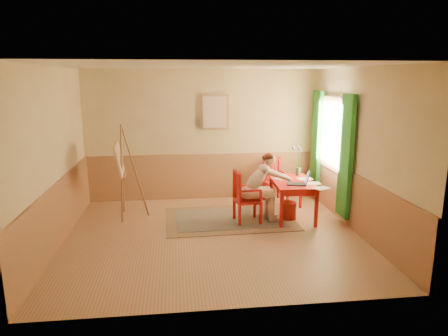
{
  "coord_description": "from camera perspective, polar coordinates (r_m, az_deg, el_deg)",
  "views": [
    {
      "loc": [
        -0.59,
        -6.48,
        2.63
      ],
      "look_at": [
        0.25,
        0.55,
        1.05
      ],
      "focal_mm": 32.77,
      "sensor_mm": 36.0,
      "label": 1
    }
  ],
  "objects": [
    {
      "name": "papers",
      "position": [
        7.75,
        11.19,
        -1.91
      ],
      "size": [
        0.85,
        1.1,
        0.0
      ],
      "color": "white",
      "rests_on": "table"
    },
    {
      "name": "laptop",
      "position": [
        7.55,
        10.52,
        -1.9
      ],
      "size": [
        0.45,
        0.33,
        0.24
      ],
      "color": "#1E2338",
      "rests_on": "table"
    },
    {
      "name": "easel",
      "position": [
        7.87,
        -14.18,
        0.71
      ],
      "size": [
        0.62,
        0.8,
        1.8
      ],
      "color": "brown",
      "rests_on": "room"
    },
    {
      "name": "room",
      "position": [
        6.62,
        -1.58,
        1.87
      ],
      "size": [
        5.04,
        4.54,
        2.84
      ],
      "color": "#A87854",
      "rests_on": "ground"
    },
    {
      "name": "wainscot",
      "position": [
        7.6,
        -2.1,
        -3.69
      ],
      "size": [
        5.0,
        4.5,
        1.0
      ],
      "color": "#AC7750",
      "rests_on": "room"
    },
    {
      "name": "table",
      "position": [
        7.82,
        9.52,
        -2.41
      ],
      "size": [
        0.78,
        1.24,
        0.72
      ],
      "color": "red",
      "rests_on": "room"
    },
    {
      "name": "window",
      "position": [
        8.26,
        14.67,
        3.22
      ],
      "size": [
        0.12,
        2.01,
        2.2
      ],
      "color": "white",
      "rests_on": "room"
    },
    {
      "name": "rug",
      "position": [
        7.79,
        0.81,
        -7.08
      ],
      "size": [
        2.44,
        1.66,
        0.02
      ],
      "color": "#8C7251",
      "rests_on": "room"
    },
    {
      "name": "figure",
      "position": [
        7.51,
        5.12,
        -2.28
      ],
      "size": [
        0.97,
        0.46,
        1.29
      ],
      "color": "#D4AE96",
      "rests_on": "room"
    },
    {
      "name": "wall_portrait",
      "position": [
        8.75,
        -1.3,
        7.8
      ],
      "size": [
        0.6,
        0.05,
        0.76
      ],
      "color": "#AD7E58",
      "rests_on": "room"
    },
    {
      "name": "vase",
      "position": [
        8.21,
        10.28,
        0.86
      ],
      "size": [
        0.21,
        0.3,
        0.59
      ],
      "color": "#3F724C",
      "rests_on": "table"
    },
    {
      "name": "wastebasket",
      "position": [
        7.84,
        8.94,
        -5.9
      ],
      "size": [
        0.34,
        0.34,
        0.33
      ],
      "primitive_type": "cylinder",
      "rotation": [
        0.0,
        0.0,
        0.13
      ],
      "color": "#AC241B",
      "rests_on": "room"
    },
    {
      "name": "chair_back",
      "position": [
        8.86,
        7.12,
        -1.66
      ],
      "size": [
        0.52,
        0.53,
        0.93
      ],
      "color": "red",
      "rests_on": "room"
    },
    {
      "name": "chair_left",
      "position": [
        7.49,
        2.93,
        -4.07
      ],
      "size": [
        0.49,
        0.47,
        0.97
      ],
      "color": "red",
      "rests_on": "room"
    }
  ]
}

